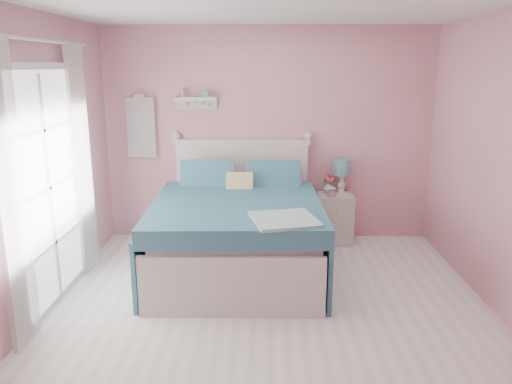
{
  "coord_description": "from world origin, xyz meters",
  "views": [
    {
      "loc": [
        -0.05,
        -3.86,
        2.13
      ],
      "look_at": [
        -0.13,
        1.2,
        0.85
      ],
      "focal_mm": 35.0,
      "sensor_mm": 36.0,
      "label": 1
    }
  ],
  "objects_px": {
    "bed": "(238,232)",
    "teacup": "(331,194)",
    "table_lamp": "(342,170)",
    "vase": "(330,187)",
    "nightstand": "(335,218)"
  },
  "relations": [
    {
      "from": "table_lamp",
      "to": "teacup",
      "type": "relative_size",
      "value": 3.98
    },
    {
      "from": "table_lamp",
      "to": "bed",
      "type": "bearing_deg",
      "value": -142.16
    },
    {
      "from": "vase",
      "to": "table_lamp",
      "type": "bearing_deg",
      "value": 16.96
    },
    {
      "from": "bed",
      "to": "table_lamp",
      "type": "height_order",
      "value": "bed"
    },
    {
      "from": "bed",
      "to": "vase",
      "type": "bearing_deg",
      "value": 38.63
    },
    {
      "from": "vase",
      "to": "teacup",
      "type": "distance_m",
      "value": 0.17
    },
    {
      "from": "table_lamp",
      "to": "nightstand",
      "type": "bearing_deg",
      "value": -129.39
    },
    {
      "from": "vase",
      "to": "teacup",
      "type": "relative_size",
      "value": 1.5
    },
    {
      "from": "nightstand",
      "to": "teacup",
      "type": "relative_size",
      "value": 5.76
    },
    {
      "from": "bed",
      "to": "teacup",
      "type": "height_order",
      "value": "bed"
    },
    {
      "from": "vase",
      "to": "teacup",
      "type": "bearing_deg",
      "value": -89.61
    },
    {
      "from": "vase",
      "to": "teacup",
      "type": "height_order",
      "value": "vase"
    },
    {
      "from": "bed",
      "to": "teacup",
      "type": "distance_m",
      "value": 1.33
    },
    {
      "from": "bed",
      "to": "nightstand",
      "type": "xyz_separation_m",
      "value": [
        1.15,
        0.86,
        -0.11
      ]
    },
    {
      "from": "nightstand",
      "to": "teacup",
      "type": "xyz_separation_m",
      "value": [
        -0.07,
        -0.11,
        0.34
      ]
    }
  ]
}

